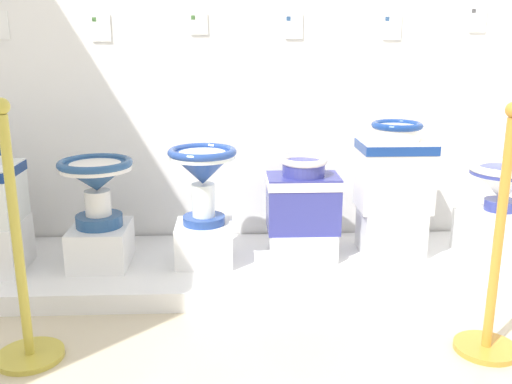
# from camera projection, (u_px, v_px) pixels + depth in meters

# --- Properties ---
(display_platform) EXTENTS (3.25, 0.84, 0.10)m
(display_platform) POSITION_uv_depth(u_px,v_px,m) (250.00, 268.00, 3.18)
(display_platform) COLOR white
(display_platform) RESTS_ON ground_plane
(plinth_block_pale_glazed) EXTENTS (0.30, 0.36, 0.21)m
(plinth_block_pale_glazed) POSITION_uv_depth(u_px,v_px,m) (101.00, 245.00, 3.08)
(plinth_block_pale_glazed) COLOR white
(plinth_block_pale_glazed) RESTS_ON display_platform
(antique_toilet_pale_glazed) EXTENTS (0.39, 0.39, 0.36)m
(antique_toilet_pale_glazed) POSITION_uv_depth(u_px,v_px,m) (96.00, 180.00, 2.99)
(antique_toilet_pale_glazed) COLOR navy
(antique_toilet_pale_glazed) RESTS_ON plinth_block_pale_glazed
(plinth_block_central_ornate) EXTENTS (0.30, 0.28, 0.22)m
(plinth_block_central_ornate) POSITION_uv_depth(u_px,v_px,m) (204.00, 243.00, 3.11)
(plinth_block_central_ornate) COLOR white
(plinth_block_central_ornate) RESTS_ON display_platform
(antique_toilet_central_ornate) EXTENTS (0.36, 0.36, 0.41)m
(antique_toilet_central_ornate) POSITION_uv_depth(u_px,v_px,m) (203.00, 170.00, 3.00)
(antique_toilet_central_ornate) COLOR #254491
(antique_toilet_central_ornate) RESTS_ON plinth_block_central_ornate
(plinth_block_rightmost) EXTENTS (0.36, 0.34, 0.14)m
(plinth_block_rightmost) POSITION_uv_depth(u_px,v_px,m) (302.00, 241.00, 3.24)
(plinth_block_rightmost) COLOR white
(plinth_block_rightmost) RESTS_ON display_platform
(antique_toilet_rightmost) EXTENTS (0.40, 0.27, 0.41)m
(antique_toilet_rightmost) POSITION_uv_depth(u_px,v_px,m) (303.00, 195.00, 3.16)
(antique_toilet_rightmost) COLOR #35398C
(antique_toilet_rightmost) RESTS_ON plinth_block_rightmost
(plinth_block_slender_white) EXTENTS (0.34, 0.29, 0.26)m
(plinth_block_slender_white) POSITION_uv_depth(u_px,v_px,m) (390.00, 230.00, 3.24)
(plinth_block_slender_white) COLOR white
(plinth_block_slender_white) RESTS_ON display_platform
(antique_toilet_slender_white) EXTENTS (0.39, 0.30, 0.49)m
(antique_toilet_slender_white) POSITION_uv_depth(u_px,v_px,m) (394.00, 166.00, 3.15)
(antique_toilet_slender_white) COLOR white
(antique_toilet_slender_white) RESTS_ON plinth_block_slender_white
(plinth_block_squat_floral) EXTENTS (0.36, 0.40, 0.24)m
(plinth_block_squat_floral) POSITION_uv_depth(u_px,v_px,m) (497.00, 238.00, 3.15)
(plinth_block_squat_floral) COLOR white
(plinth_block_squat_floral) RESTS_ON display_platform
(antique_toilet_squat_floral) EXTENTS (0.37, 0.37, 0.30)m
(antique_toilet_squat_floral) POSITION_uv_depth(u_px,v_px,m) (503.00, 183.00, 3.07)
(antique_toilet_squat_floral) COLOR white
(antique_toilet_squat_floral) RESTS_ON plinth_block_squat_floral
(info_placard_second) EXTENTS (0.11, 0.01, 0.15)m
(info_placard_second) POSITION_uv_depth(u_px,v_px,m) (101.00, 28.00, 3.22)
(info_placard_second) COLOR white
(info_placard_third) EXTENTS (0.10, 0.01, 0.12)m
(info_placard_third) POSITION_uv_depth(u_px,v_px,m) (199.00, 24.00, 3.24)
(info_placard_third) COLOR white
(info_placard_fourth) EXTENTS (0.10, 0.01, 0.14)m
(info_placard_fourth) POSITION_uv_depth(u_px,v_px,m) (294.00, 26.00, 3.27)
(info_placard_fourth) COLOR white
(info_placard_fifth) EXTENTS (0.10, 0.01, 0.14)m
(info_placard_fifth) POSITION_uv_depth(u_px,v_px,m) (392.00, 27.00, 3.29)
(info_placard_fifth) COLOR white
(info_placard_sixth) EXTENTS (0.10, 0.01, 0.15)m
(info_placard_sixth) POSITION_uv_depth(u_px,v_px,m) (478.00, 19.00, 3.30)
(info_placard_sixth) COLOR white
(stanchion_post_near_left) EXTENTS (0.28, 0.28, 1.08)m
(stanchion_post_near_left) POSITION_uv_depth(u_px,v_px,m) (23.00, 291.00, 2.30)
(stanchion_post_near_left) COLOR gold
(stanchion_post_near_left) RESTS_ON ground_plane
(stanchion_post_near_right) EXTENTS (0.27, 0.27, 1.06)m
(stanchion_post_near_right) POSITION_uv_depth(u_px,v_px,m) (493.00, 284.00, 2.36)
(stanchion_post_near_right) COLOR gold
(stanchion_post_near_right) RESTS_ON ground_plane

